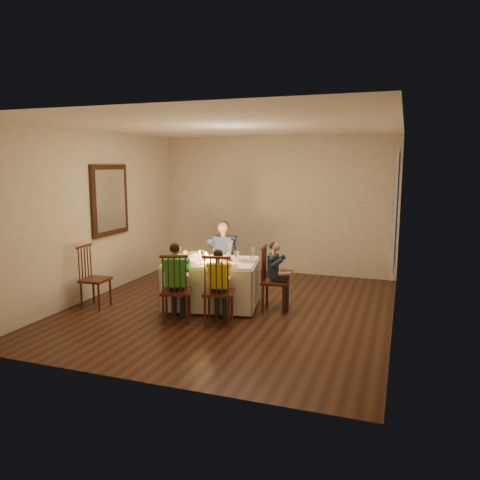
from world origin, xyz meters
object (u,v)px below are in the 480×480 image
(dining_table, at_px, (212,274))
(child_teal, at_px, (275,310))
(chair_near_left, at_px, (177,321))
(chair_adult, at_px, (223,293))
(child_green, at_px, (177,321))
(chair_end, at_px, (275,310))
(chair_extra, at_px, (97,306))
(child_yellow, at_px, (219,323))
(adult, at_px, (223,293))
(chair_near_right, at_px, (219,323))
(serving_bowl, at_px, (194,254))

(dining_table, bearing_deg, child_teal, -1.16)
(chair_near_left, xyz_separation_m, child_teal, (1.10, 0.93, 0.00))
(chair_adult, bearing_deg, child_green, -97.08)
(chair_near_left, distance_m, chair_end, 1.44)
(chair_near_left, bearing_deg, chair_extra, -28.34)
(chair_near_left, height_order, child_yellow, child_yellow)
(chair_end, relative_size, chair_extra, 1.02)
(chair_end, distance_m, child_teal, 0.00)
(adult, bearing_deg, chair_end, -32.69)
(chair_near_left, bearing_deg, chair_near_right, 171.72)
(chair_near_left, xyz_separation_m, child_green, (0.00, 0.00, 0.00))
(chair_end, bearing_deg, child_green, 124.73)
(chair_extra, bearing_deg, chair_near_left, -101.27)
(adult, relative_size, serving_bowl, 5.77)
(chair_adult, relative_size, child_teal, 0.95)
(child_yellow, bearing_deg, chair_extra, -14.90)
(child_teal, relative_size, serving_bowl, 4.84)
(child_teal, bearing_deg, child_yellow, 140.59)
(serving_bowl, bearing_deg, chair_near_left, -78.33)
(chair_end, height_order, child_teal, child_teal)
(chair_end, xyz_separation_m, adult, (-1.02, 0.56, 0.00))
(chair_adult, distance_m, chair_end, 1.16)
(chair_extra, height_order, child_teal, child_teal)
(child_yellow, height_order, serving_bowl, serving_bowl)
(chair_extra, height_order, child_green, child_green)
(chair_near_left, relative_size, child_yellow, 0.94)
(chair_near_left, distance_m, serving_bowl, 1.25)
(chair_near_left, xyz_separation_m, serving_bowl, (-0.21, 1.01, 0.71))
(child_yellow, bearing_deg, child_teal, -136.75)
(adult, xyz_separation_m, serving_bowl, (-0.29, -0.48, 0.71))
(chair_end, bearing_deg, chair_adult, 55.85)
(chair_near_left, relative_size, serving_bowl, 4.59)
(chair_adult, relative_size, chair_near_left, 1.00)
(dining_table, relative_size, chair_adult, 1.57)
(chair_near_left, bearing_deg, child_teal, -160.40)
(chair_extra, relative_size, adult, 0.78)
(chair_adult, height_order, chair_extra, chair_adult)
(chair_near_right, xyz_separation_m, child_teal, (0.55, 0.81, 0.00))
(chair_extra, relative_size, serving_bowl, 4.51)
(chair_extra, height_order, child_yellow, child_yellow)
(chair_near_right, distance_m, chair_end, 0.97)
(chair_end, bearing_deg, adult, 55.85)
(dining_table, relative_size, child_green, 1.38)
(dining_table, distance_m, serving_bowl, 0.51)
(child_green, xyz_separation_m, serving_bowl, (-0.21, 1.01, 0.71))
(chair_adult, relative_size, serving_bowl, 4.59)
(child_green, distance_m, child_yellow, 0.57)
(chair_end, bearing_deg, chair_near_left, 124.73)
(chair_adult, distance_m, child_green, 1.49)
(chair_near_left, bearing_deg, adult, -113.66)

